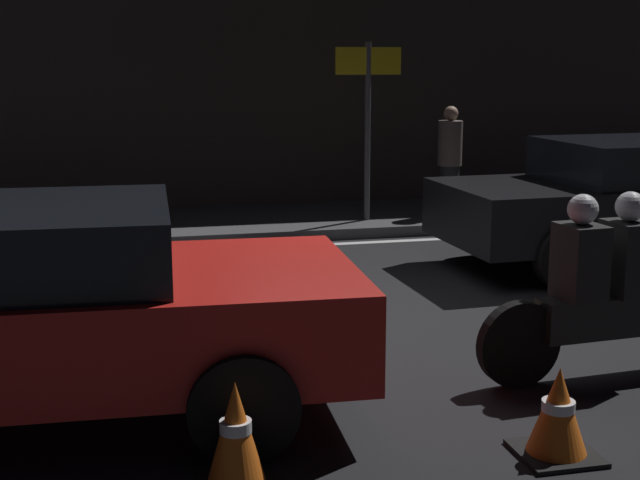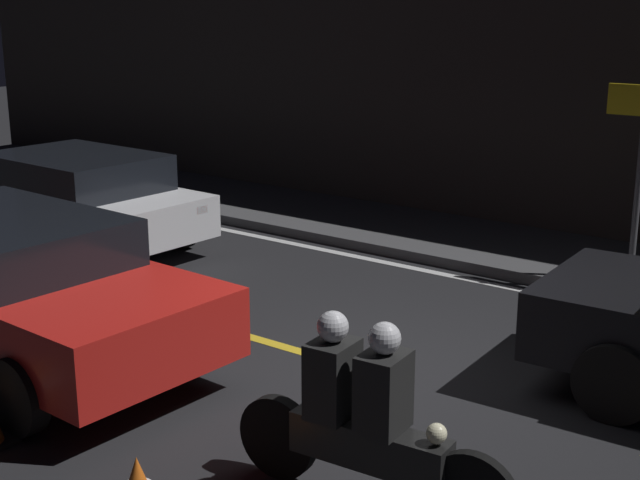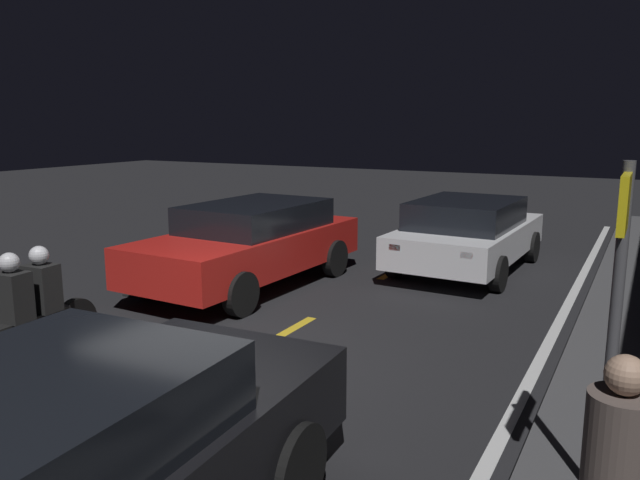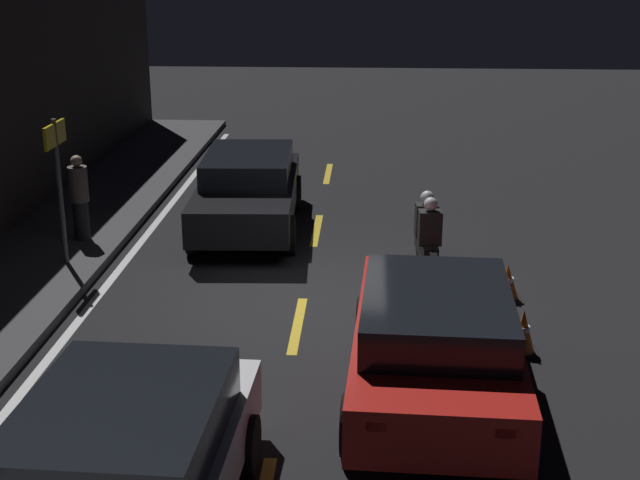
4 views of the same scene
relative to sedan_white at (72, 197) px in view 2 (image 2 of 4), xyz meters
name	(u,v)px [view 2 (image 2 of 4)]	position (x,y,z in m)	size (l,w,h in m)	color
ground_plane	(376,374)	(5.94, -1.16, -0.73)	(56.00, 56.00, 0.00)	black
raised_curb	(564,259)	(5.94, 3.38, -0.66)	(28.00, 2.25, 0.14)	#424244
building_front	(612,68)	(5.94, 4.65, 1.79)	(28.00, 0.30, 5.03)	#2D2826
lane_dash_b	(25,271)	(0.44, -1.16, -0.72)	(2.00, 0.14, 0.01)	gold
lane_dash_c	(294,350)	(4.94, -1.16, -0.72)	(2.00, 0.14, 0.01)	gold
lane_solid_kerb	(519,290)	(5.94, 2.00, -0.72)	(25.20, 0.14, 0.01)	silver
sedan_white	(72,197)	(0.00, 0.00, 0.00)	(4.23, 2.13, 1.36)	silver
taxi_red	(13,283)	(2.88, -2.94, 0.04)	(4.54, 2.13, 1.42)	red
motorcycle	(362,419)	(7.09, -3.10, -0.07)	(2.17, 0.41, 1.39)	black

